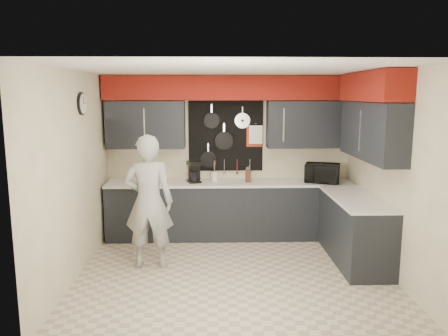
{
  "coord_description": "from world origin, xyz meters",
  "views": [
    {
      "loc": [
        -0.28,
        -5.41,
        2.3
      ],
      "look_at": [
        -0.11,
        0.5,
        1.3
      ],
      "focal_mm": 35.0,
      "sensor_mm": 36.0,
      "label": 1
    }
  ],
  "objects_px": {
    "microwave": "(322,173)",
    "person": "(149,202)",
    "utensil_crock": "(214,176)",
    "knife_block": "(248,176)",
    "coffee_maker": "(194,171)"
  },
  "relations": [
    {
      "from": "microwave",
      "to": "utensil_crock",
      "type": "relative_size",
      "value": 3.47
    },
    {
      "from": "microwave",
      "to": "coffee_maker",
      "type": "bearing_deg",
      "value": -164.17
    },
    {
      "from": "knife_block",
      "to": "person",
      "type": "bearing_deg",
      "value": -135.92
    },
    {
      "from": "knife_block",
      "to": "coffee_maker",
      "type": "bearing_deg",
      "value": -176.37
    },
    {
      "from": "microwave",
      "to": "knife_block",
      "type": "relative_size",
      "value": 2.75
    },
    {
      "from": "utensil_crock",
      "to": "coffee_maker",
      "type": "bearing_deg",
      "value": -168.31
    },
    {
      "from": "utensil_crock",
      "to": "coffee_maker",
      "type": "xyz_separation_m",
      "value": [
        -0.32,
        -0.07,
        0.1
      ]
    },
    {
      "from": "utensil_crock",
      "to": "person",
      "type": "distance_m",
      "value": 1.54
    },
    {
      "from": "microwave",
      "to": "person",
      "type": "height_order",
      "value": "person"
    },
    {
      "from": "microwave",
      "to": "utensil_crock",
      "type": "height_order",
      "value": "microwave"
    },
    {
      "from": "coffee_maker",
      "to": "utensil_crock",
      "type": "bearing_deg",
      "value": -8.05
    },
    {
      "from": "knife_block",
      "to": "coffee_maker",
      "type": "height_order",
      "value": "coffee_maker"
    },
    {
      "from": "knife_block",
      "to": "utensil_crock",
      "type": "bearing_deg",
      "value": 176.32
    },
    {
      "from": "knife_block",
      "to": "person",
      "type": "xyz_separation_m",
      "value": [
        -1.41,
        -1.18,
        -0.12
      ]
    },
    {
      "from": "coffee_maker",
      "to": "knife_block",
      "type": "bearing_deg",
      "value": -20.24
    }
  ]
}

